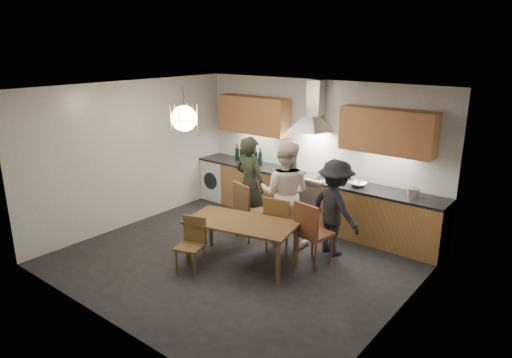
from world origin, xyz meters
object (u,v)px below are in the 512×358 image
Objects in this scene: chair_back_left at (247,207)px; chair_front at (192,240)px; person_right at (335,208)px; wine_bottles at (248,155)px; stock_pot at (413,193)px; person_left at (250,185)px; person_mid at (285,193)px; dining_table at (241,226)px; mixing_bowl at (358,184)px.

chair_back_left is 1.24× the size of chair_front.
person_right is (1.34, 1.78, 0.30)m from chair_front.
wine_bottles is (-1.07, 1.34, 0.49)m from chair_back_left.
stock_pot reaches higher than chair_front.
stock_pot is at bearing -156.04° from person_left.
person_left is at bearing -49.42° from wine_bottles.
chair_back_left is at bearing 3.74° from person_mid.
wine_bottles is (-1.63, 1.05, 0.20)m from person_mid.
dining_table is 9.25× the size of stock_pot.
mixing_bowl is at bearing -120.45° from chair_back_left.
chair_back_left is at bearing -51.46° from wine_bottles.
chair_back_left is 0.59× the size of person_left.
dining_table is 2.75m from stock_pot.
person_left is (-0.27, 1.67, 0.39)m from chair_front.
chair_back_left is at bearing -150.11° from stock_pot.
person_left is at bearing -41.49° from chair_back_left.
chair_front is at bearing -140.05° from dining_table.
person_left is at bearing 23.88° from person_right.
person_mid is at bearing 178.72° from person_left.
wine_bottles is at bearing 178.41° from mixing_bowl.
chair_front is (-0.45, -0.58, -0.14)m from dining_table.
stock_pot is 0.28× the size of wine_bottles.
stock_pot is at bearing -115.93° from person_right.
chair_front is 0.47× the size of person_left.
wine_bottles is (-1.13, 2.66, 0.61)m from chair_front.
person_mid reaches higher than wine_bottles.
chair_back_left reaches higher than chair_front.
dining_table is 0.90m from chair_back_left.
person_right is at bearing 40.31° from dining_table.
mixing_bowl is at bearing -177.07° from stock_pot.
chair_front is at bearing -116.77° from mixing_bowl.
dining_table is 1.75× the size of chair_back_left.
chair_front is 4.25× the size of stock_pot.
chair_back_left is (-0.50, 0.74, -0.03)m from dining_table.
person_mid is at bearing 73.71° from dining_table.
person_right is at bearing -19.74° from wine_bottles.
dining_table is at bearing 72.97° from person_right.
person_left is 8.97× the size of stock_pot.
dining_table is at bearing -52.92° from wine_bottles.
chair_back_left is at bearing 124.48° from person_left.
wine_bottles reaches higher than chair_back_left.
person_mid is 1.13× the size of person_right.
wine_bottles is at bearing 114.33° from dining_table.
person_left is at bearing 110.78° from dining_table.
dining_table is 2.21m from mixing_bowl.
stock_pot is 3.36m from wine_bottles.
stock_pot is (2.50, 0.98, 0.11)m from person_left.
chair_back_left is at bearing 37.81° from person_right.
chair_front is at bearing 49.40° from person_mid.
mixing_bowl is at bearing -1.59° from wine_bottles.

